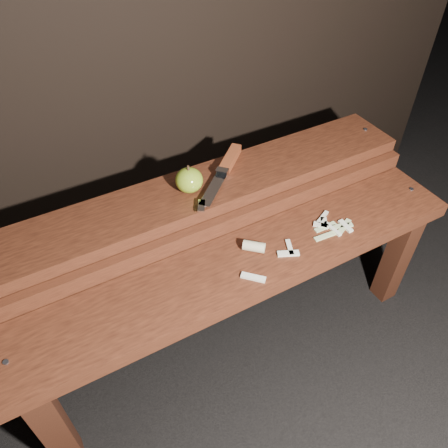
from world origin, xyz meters
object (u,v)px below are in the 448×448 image
bench_front_tier (247,280)px  apple (189,180)px  knife (226,166)px  bench_rear_tier (206,210)px

bench_front_tier → apple: size_ratio=15.67×
apple → knife: bearing=13.2°
bench_front_tier → apple: (-0.04, 0.23, 0.18)m
bench_front_tier → bench_rear_tier: size_ratio=1.00×
knife → bench_front_tier: bearing=-107.8°
bench_rear_tier → knife: 0.13m
apple → knife: size_ratio=0.33×
bench_rear_tier → bench_front_tier: bearing=-90.0°
bench_rear_tier → apple: size_ratio=15.67×
knife → apple: bearing=-166.8°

